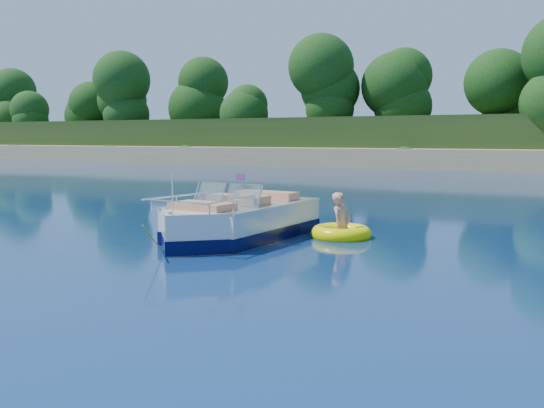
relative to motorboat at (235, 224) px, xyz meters
The scene contains 6 objects.
ground 4.17m from the motorboat, 46.44° to the right, with size 160.00×160.00×0.00m, color #091945.
shoreline 60.84m from the motorboat, 87.31° to the left, with size 170.00×59.00×6.00m.
treeline 38.47m from the motorboat, 85.64° to the left, with size 150.00×7.12×8.19m.
motorboat is the anchor object (origin of this frame).
tow_tube 2.53m from the motorboat, 34.98° to the left, with size 1.60×1.60×0.38m.
boy 2.56m from the motorboat, 33.90° to the left, with size 0.58×0.38×1.60m, color tan.
Camera 1 is at (4.29, -8.91, 2.38)m, focal length 40.00 mm.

